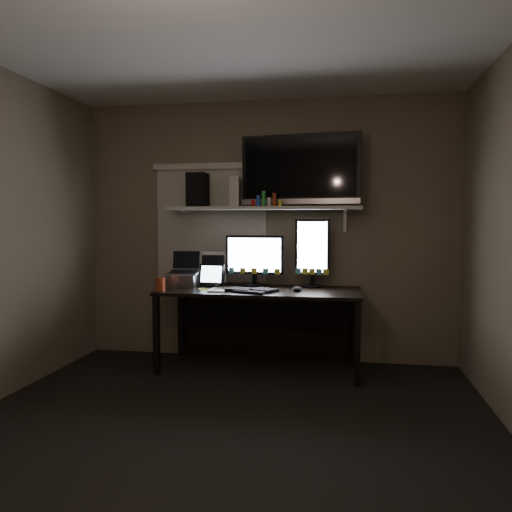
% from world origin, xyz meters
% --- Properties ---
extents(floor, '(3.60, 3.60, 0.00)m').
position_xyz_m(floor, '(0.00, 0.00, 0.00)').
color(floor, black).
rests_on(floor, ground).
extents(ceiling, '(3.60, 3.60, 0.00)m').
position_xyz_m(ceiling, '(0.00, 0.00, 2.50)').
color(ceiling, silver).
rests_on(ceiling, back_wall).
extents(back_wall, '(3.60, 0.00, 3.60)m').
position_xyz_m(back_wall, '(0.00, 1.80, 1.25)').
color(back_wall, '#675A4A').
rests_on(back_wall, floor).
extents(window_blinds, '(1.10, 0.02, 1.10)m').
position_xyz_m(window_blinds, '(-0.55, 1.79, 1.30)').
color(window_blinds, beige).
rests_on(window_blinds, back_wall).
extents(desk, '(1.80, 0.75, 0.73)m').
position_xyz_m(desk, '(0.00, 1.55, 0.55)').
color(desk, black).
rests_on(desk, floor).
extents(wall_shelf, '(1.80, 0.35, 0.03)m').
position_xyz_m(wall_shelf, '(0.00, 1.62, 1.46)').
color(wall_shelf, '#BCBCB6').
rests_on(wall_shelf, back_wall).
extents(monitor_landscape, '(0.56, 0.12, 0.49)m').
position_xyz_m(monitor_landscape, '(-0.09, 1.63, 0.98)').
color(monitor_landscape, black).
rests_on(monitor_landscape, desk).
extents(monitor_portrait, '(0.33, 0.09, 0.65)m').
position_xyz_m(monitor_portrait, '(0.46, 1.65, 1.05)').
color(monitor_portrait, black).
rests_on(monitor_portrait, desk).
extents(keyboard, '(0.47, 0.31, 0.03)m').
position_xyz_m(keyboard, '(-0.05, 1.27, 0.74)').
color(keyboard, black).
rests_on(keyboard, desk).
extents(mouse, '(0.09, 0.13, 0.04)m').
position_xyz_m(mouse, '(0.34, 1.36, 0.75)').
color(mouse, black).
rests_on(mouse, desk).
extents(notepad, '(0.15, 0.21, 0.01)m').
position_xyz_m(notepad, '(-0.35, 1.27, 0.74)').
color(notepad, white).
rests_on(notepad, desk).
extents(tablet, '(0.26, 0.14, 0.21)m').
position_xyz_m(tablet, '(-0.47, 1.51, 0.84)').
color(tablet, black).
rests_on(tablet, desk).
extents(file_sorter, '(0.26, 0.14, 0.31)m').
position_xyz_m(file_sorter, '(-0.51, 1.66, 0.89)').
color(file_sorter, black).
rests_on(file_sorter, desk).
extents(laptop, '(0.30, 0.25, 0.33)m').
position_xyz_m(laptop, '(-0.74, 1.49, 0.90)').
color(laptop, '#ADACB1').
rests_on(laptop, desk).
extents(cup, '(0.10, 0.10, 0.12)m').
position_xyz_m(cup, '(-0.85, 1.18, 0.79)').
color(cup, maroon).
rests_on(cup, desk).
extents(sticky_notes, '(0.31, 0.25, 0.00)m').
position_xyz_m(sticky_notes, '(-0.39, 1.34, 0.73)').
color(sticky_notes, gold).
rests_on(sticky_notes, desk).
extents(tv, '(1.11, 0.33, 0.66)m').
position_xyz_m(tv, '(0.34, 1.62, 1.81)').
color(tv, black).
rests_on(tv, wall_shelf).
extents(game_console, '(0.10, 0.24, 0.28)m').
position_xyz_m(game_console, '(-0.27, 1.65, 1.62)').
color(game_console, '#B9B4A7').
rests_on(game_console, wall_shelf).
extents(speaker, '(0.18, 0.22, 0.32)m').
position_xyz_m(speaker, '(-0.64, 1.64, 1.64)').
color(speaker, black).
rests_on(speaker, wall_shelf).
extents(bottles, '(0.23, 0.11, 0.14)m').
position_xyz_m(bottles, '(0.04, 1.54, 1.55)').
color(bottles, '#A50F0C').
rests_on(bottles, wall_shelf).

